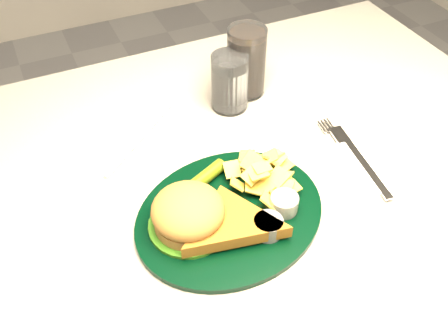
# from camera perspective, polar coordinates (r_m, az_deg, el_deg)

# --- Properties ---
(table) EXTENTS (1.20, 0.80, 0.75)m
(table) POSITION_cam_1_polar(r_m,az_deg,el_deg) (1.09, -1.23, -14.99)
(table) COLOR gray
(table) RESTS_ON ground
(dinner_plate) EXTENTS (0.34, 0.31, 0.07)m
(dinner_plate) POSITION_cam_1_polar(r_m,az_deg,el_deg) (0.72, 0.69, -3.85)
(dinner_plate) COLOR black
(dinner_plate) RESTS_ON table
(water_glass) EXTENTS (0.07, 0.07, 0.11)m
(water_glass) POSITION_cam_1_polar(r_m,az_deg,el_deg) (0.90, 0.65, 9.77)
(water_glass) COLOR white
(water_glass) RESTS_ON table
(cola_glass) EXTENTS (0.09, 0.09, 0.13)m
(cola_glass) POSITION_cam_1_polar(r_m,az_deg,el_deg) (0.94, 2.56, 12.03)
(cola_glass) COLOR black
(cola_glass) RESTS_ON table
(fork_napkin) EXTENTS (0.16, 0.19, 0.01)m
(fork_napkin) POSITION_cam_1_polar(r_m,az_deg,el_deg) (0.84, 15.68, 0.34)
(fork_napkin) COLOR white
(fork_napkin) RESTS_ON table
(wrapped_straw) EXTENTS (0.22, 0.20, 0.01)m
(wrapped_straw) POSITION_cam_1_polar(r_m,az_deg,el_deg) (0.87, -9.31, 3.67)
(wrapped_straw) COLOR white
(wrapped_straw) RESTS_ON table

